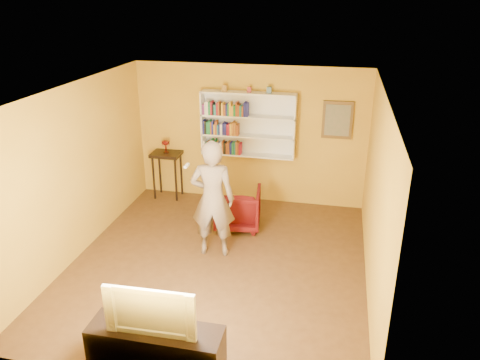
% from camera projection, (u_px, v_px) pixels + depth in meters
% --- Properties ---
extents(room_shell, '(5.30, 5.80, 2.88)m').
position_uv_depth(room_shell, '(217.00, 204.00, 6.94)').
color(room_shell, '#482E17').
rests_on(room_shell, ground).
extents(bookshelf, '(1.80, 0.29, 1.23)m').
position_uv_depth(bookshelf, '(249.00, 124.00, 8.90)').
color(bookshelf, white).
rests_on(bookshelf, room_shell).
extents(books_row_lower, '(0.74, 0.19, 0.26)m').
position_uv_depth(books_row_lower, '(222.00, 147.00, 9.07)').
color(books_row_lower, white).
rests_on(books_row_lower, bookshelf).
extents(books_row_middle, '(0.69, 0.19, 0.26)m').
position_uv_depth(books_row_middle, '(221.00, 128.00, 8.94)').
color(books_row_middle, navy).
rests_on(books_row_middle, bookshelf).
extents(books_row_upper, '(0.88, 0.19, 0.26)m').
position_uv_depth(books_row_upper, '(226.00, 109.00, 8.77)').
color(books_row_upper, '#5C2369').
rests_on(books_row_upper, bookshelf).
extents(ornament_left, '(0.09, 0.09, 0.12)m').
position_uv_depth(ornament_left, '(225.00, 88.00, 8.67)').
color(ornament_left, '#A2762E').
rests_on(ornament_left, bookshelf).
extents(ornament_centre, '(0.07, 0.07, 0.10)m').
position_uv_depth(ornament_centre, '(249.00, 90.00, 8.59)').
color(ornament_centre, '#A13537').
rests_on(ornament_centre, bookshelf).
extents(ornament_right, '(0.08, 0.08, 0.12)m').
position_uv_depth(ornament_right, '(269.00, 90.00, 8.51)').
color(ornament_right, slate).
rests_on(ornament_right, bookshelf).
extents(framed_painting, '(0.55, 0.05, 0.70)m').
position_uv_depth(framed_painting, '(337.00, 120.00, 8.56)').
color(framed_painting, '#523A17').
rests_on(framed_painting, room_shell).
extents(console_table, '(0.58, 0.44, 0.95)m').
position_uv_depth(console_table, '(167.00, 160.00, 9.38)').
color(console_table, black).
rests_on(console_table, ground).
extents(ruby_lustre, '(0.16, 0.16, 0.26)m').
position_uv_depth(ruby_lustre, '(166.00, 144.00, 9.25)').
color(ruby_lustre, maroon).
rests_on(ruby_lustre, console_table).
extents(armchair, '(0.87, 0.89, 0.73)m').
position_uv_depth(armchair, '(238.00, 208.00, 8.33)').
color(armchair, '#3F0409').
rests_on(armchair, ground).
extents(person, '(0.74, 0.53, 1.91)m').
position_uv_depth(person, '(213.00, 199.00, 7.26)').
color(person, '#726153').
rests_on(person, ground).
extents(game_remote, '(0.04, 0.15, 0.04)m').
position_uv_depth(game_remote, '(187.00, 166.00, 6.86)').
color(game_remote, silver).
rests_on(game_remote, person).
extents(tv_cabinet, '(1.50, 0.45, 0.54)m').
position_uv_depth(tv_cabinet, '(156.00, 348.00, 5.21)').
color(tv_cabinet, black).
rests_on(tv_cabinet, ground).
extents(television, '(1.01, 0.16, 0.58)m').
position_uv_depth(television, '(153.00, 307.00, 5.00)').
color(television, black).
rests_on(television, tv_cabinet).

